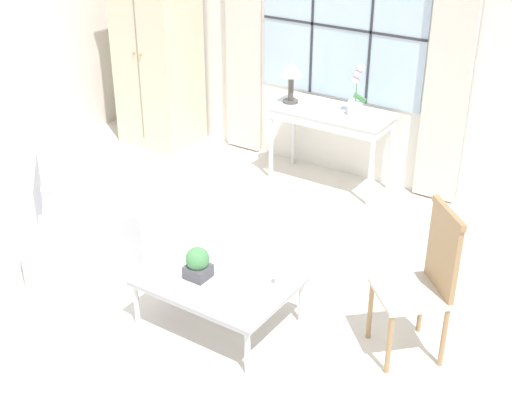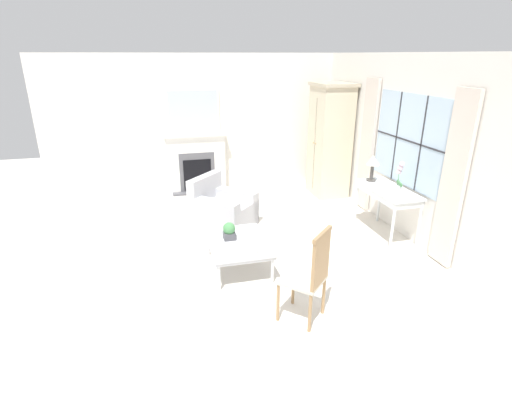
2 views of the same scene
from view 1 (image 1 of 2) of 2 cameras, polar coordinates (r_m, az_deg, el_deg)
name	(u,v)px [view 1 (image 1 of 2)]	position (r m, az deg, el deg)	size (l,w,h in m)	color
ground_plane	(146,306)	(5.54, -8.80, -7.62)	(14.00, 14.00, 0.00)	silver
wall_back_windowed	(342,41)	(7.24, 6.89, 13.27)	(7.20, 0.14, 2.80)	silver
armoire	(157,44)	(8.14, -7.93, 12.99)	(0.89, 0.70, 2.26)	beige
console_table	(332,118)	(7.10, 6.06, 7.31)	(1.20, 0.53, 0.80)	silver
table_lamp	(291,72)	(7.13, 2.84, 10.94)	(0.23, 0.23, 0.43)	#4C4742
potted_orchid	(356,97)	(6.88, 8.01, 8.93)	(0.18, 0.14, 0.51)	white
armchair_upholstered	(78,231)	(6.06, -14.08, -1.71)	(1.22, 1.22, 0.86)	#B2B2B7
side_chair_wooden	(426,275)	(4.84, 13.48, -5.13)	(0.62, 0.62, 1.09)	beige
coffee_table	(219,280)	(5.11, -3.02, -5.67)	(1.07, 0.79, 0.41)	silver
potted_plant_small	(198,263)	(5.01, -4.69, -4.30)	(0.17, 0.17, 0.24)	#4C4C51
pillar_candle	(279,279)	(4.94, 1.85, -5.57)	(0.09, 0.09, 0.13)	silver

